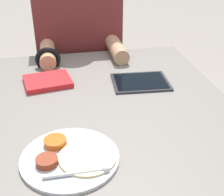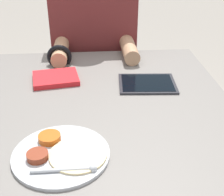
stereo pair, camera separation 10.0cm
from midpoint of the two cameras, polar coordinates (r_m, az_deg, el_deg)
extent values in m
cube|color=slate|center=(1.31, -6.38, -16.63)|extent=(1.03, 1.06, 0.77)
cylinder|color=#B7BABF|center=(0.86, -11.09, -10.82)|extent=(0.26, 0.26, 0.01)
cylinder|color=#B75114|center=(0.90, -13.55, -7.91)|extent=(0.06, 0.06, 0.02)
cylinder|color=maroon|center=(0.84, -15.27, -11.19)|extent=(0.06, 0.06, 0.02)
cylinder|color=beige|center=(0.84, -7.93, -10.69)|extent=(0.16, 0.16, 0.01)
cylinder|color=#B7BABF|center=(0.80, -10.55, -13.56)|extent=(0.16, 0.01, 0.01)
sphere|color=#B7BABF|center=(0.80, -4.81, -13.00)|extent=(0.02, 0.02, 0.02)
cube|color=silver|center=(1.26, -13.92, 2.70)|extent=(0.19, 0.17, 0.01)
cube|color=red|center=(1.26, -13.95, 2.94)|extent=(0.20, 0.17, 0.02)
cube|color=#28282D|center=(1.23, 2.91, 2.88)|extent=(0.23, 0.18, 0.01)
cube|color=black|center=(1.23, 2.91, 3.07)|extent=(0.21, 0.16, 0.00)
cube|color=black|center=(1.93, -6.75, -5.87)|extent=(0.38, 0.22, 0.44)
cube|color=maroon|center=(1.68, -7.82, 9.27)|extent=(0.43, 0.20, 0.63)
cylinder|color=tan|center=(1.47, -13.65, 7.92)|extent=(0.07, 0.25, 0.07)
cylinder|color=tan|center=(1.49, -1.15, 9.00)|extent=(0.07, 0.25, 0.07)
torus|color=black|center=(1.40, -13.69, 6.84)|extent=(0.11, 0.02, 0.11)
camera|label=1|loc=(0.05, -92.86, -1.61)|focal=50.00mm
camera|label=2|loc=(0.05, 87.14, 1.61)|focal=50.00mm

